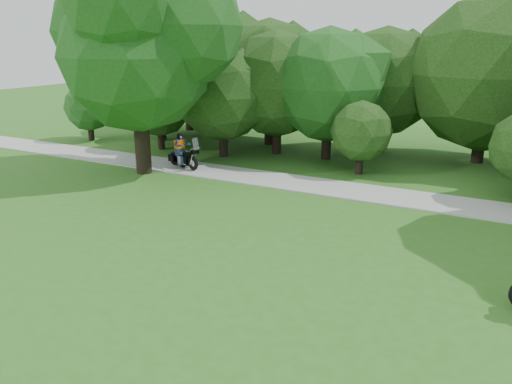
% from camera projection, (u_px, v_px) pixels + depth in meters
% --- Properties ---
extents(ground, '(100.00, 100.00, 0.00)m').
position_uv_depth(ground, '(311.00, 286.00, 12.03)').
color(ground, '#2F661D').
rests_on(ground, ground).
extents(walkway, '(60.00, 2.20, 0.06)m').
position_uv_depth(walkway, '(389.00, 196.00, 18.79)').
color(walkway, gray).
rests_on(walkway, ground).
extents(tree_line, '(39.96, 11.69, 7.79)m').
position_uv_depth(tree_line, '(447.00, 85.00, 22.96)').
color(tree_line, black).
rests_on(tree_line, ground).
extents(big_tree_west, '(8.64, 6.56, 9.96)m').
position_uv_depth(big_tree_west, '(140.00, 37.00, 20.79)').
color(big_tree_west, black).
rests_on(big_tree_west, ground).
extents(touring_motorcycle, '(1.98, 1.01, 1.54)m').
position_uv_depth(touring_motorcycle, '(182.00, 155.00, 22.74)').
color(touring_motorcycle, black).
rests_on(touring_motorcycle, walkway).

